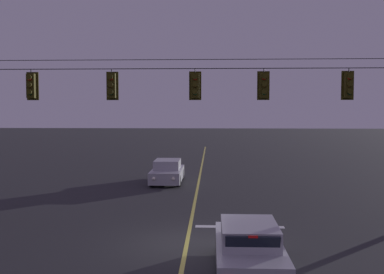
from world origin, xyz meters
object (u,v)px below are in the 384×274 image
at_px(traffic_light_left_inner, 112,86).
at_px(car_waiting_near_lane, 249,249).
at_px(traffic_light_rightmost, 349,85).
at_px(car_oncoming_lead, 167,172).
at_px(traffic_light_centre, 195,85).
at_px(traffic_light_leftmost, 31,86).
at_px(traffic_light_right_inner, 264,85).

bearing_deg(traffic_light_left_inner, car_waiting_near_lane, -47.31).
relative_size(traffic_light_rightmost, car_oncoming_lead, 0.28).
bearing_deg(traffic_light_centre, traffic_light_leftmost, 180.00).
distance_m(traffic_light_leftmost, car_oncoming_lead, 11.72).
bearing_deg(traffic_light_right_inner, traffic_light_rightmost, 0.00).
xyz_separation_m(traffic_light_right_inner, traffic_light_rightmost, (3.24, 0.00, 0.00)).
height_order(traffic_light_leftmost, traffic_light_centre, same).
xyz_separation_m(traffic_light_left_inner, traffic_light_rightmost, (9.19, 0.00, 0.00)).
relative_size(traffic_light_leftmost, car_oncoming_lead, 0.28).
height_order(traffic_light_left_inner, traffic_light_centre, same).
bearing_deg(traffic_light_centre, traffic_light_rightmost, 0.00).
distance_m(traffic_light_rightmost, car_waiting_near_lane, 8.35).
distance_m(traffic_light_left_inner, car_oncoming_lead, 10.92).
relative_size(traffic_light_left_inner, traffic_light_centre, 1.00).
bearing_deg(traffic_light_rightmost, car_waiting_near_lane, -127.94).
distance_m(traffic_light_centre, car_waiting_near_lane, 7.40).
xyz_separation_m(traffic_light_rightmost, car_oncoming_lead, (-7.98, 9.75, -4.77)).
xyz_separation_m(traffic_light_centre, traffic_light_right_inner, (2.66, 0.00, 0.00)).
height_order(traffic_light_centre, car_waiting_near_lane, traffic_light_centre).
xyz_separation_m(traffic_light_centre, car_waiting_near_lane, (1.70, -5.40, -4.77)).
bearing_deg(car_waiting_near_lane, traffic_light_leftmost, 146.63).
distance_m(traffic_light_left_inner, traffic_light_right_inner, 5.95).
xyz_separation_m(traffic_light_left_inner, car_waiting_near_lane, (4.98, -5.40, -4.77)).
height_order(traffic_light_rightmost, car_oncoming_lead, traffic_light_rightmost).
bearing_deg(traffic_light_right_inner, traffic_light_centre, 180.00).
height_order(traffic_light_left_inner, car_oncoming_lead, traffic_light_left_inner).
xyz_separation_m(traffic_light_centre, car_oncoming_lead, (-2.07, 9.75, -4.77)).
relative_size(traffic_light_left_inner, car_waiting_near_lane, 0.28).
xyz_separation_m(traffic_light_leftmost, car_oncoming_lead, (4.43, 9.75, -4.77)).
xyz_separation_m(traffic_light_leftmost, traffic_light_left_inner, (3.22, 0.00, 0.00)).
bearing_deg(traffic_light_right_inner, car_oncoming_lead, 115.91).
height_order(traffic_light_centre, traffic_light_rightmost, same).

